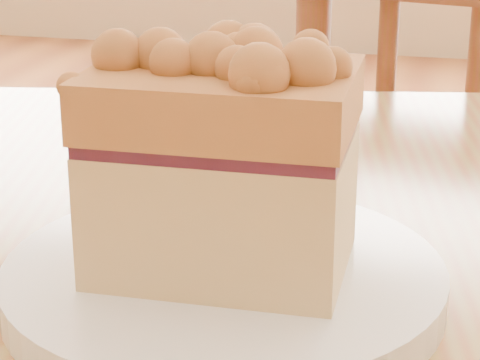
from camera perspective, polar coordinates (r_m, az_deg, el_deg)
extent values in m
cube|color=olive|center=(0.44, 4.20, -9.19)|extent=(1.21, 0.93, 0.04)
cylinder|color=#602E1A|center=(0.95, 4.28, 1.19)|extent=(0.03, 0.03, 0.43)
cylinder|color=#602E1A|center=(0.90, 13.62, -0.89)|extent=(0.02, 0.02, 0.38)
cylinder|color=#602E1A|center=(0.92, 8.55, -0.05)|extent=(0.02, 0.02, 0.38)
cylinder|color=white|center=(0.42, -0.99, -6.13)|extent=(0.20, 0.20, 0.02)
cylinder|color=white|center=(0.42, -0.99, -6.62)|extent=(0.13, 0.13, 0.01)
cube|color=tan|center=(0.40, -1.03, -1.41)|extent=(0.11, 0.08, 0.06)
cube|color=#3D1121|center=(0.39, -1.05, 2.88)|extent=(0.11, 0.08, 0.01)
cube|color=#B06137|center=(0.39, -1.07, 5.01)|extent=(0.11, 0.08, 0.02)
sphere|color=#B06137|center=(0.38, -1.23, 7.32)|extent=(0.02, 0.02, 0.02)
sphere|color=#B06137|center=(0.40, 5.16, 7.70)|extent=(0.02, 0.02, 0.02)
sphere|color=#B06137|center=(0.38, -5.13, 6.81)|extent=(0.01, 0.01, 0.01)
sphere|color=#B06137|center=(0.37, 2.69, 6.86)|extent=(0.02, 0.02, 0.02)
sphere|color=#B06137|center=(0.38, -0.53, 7.41)|extent=(0.02, 0.02, 0.02)
sphere|color=#B06137|center=(0.38, 5.37, 6.86)|extent=(0.01, 0.01, 0.01)
sphere|color=#B06137|center=(0.39, 0.84, 7.38)|extent=(0.01, 0.01, 0.01)
sphere|color=#B06137|center=(0.35, 1.10, 6.25)|extent=(0.02, 0.02, 0.02)
sphere|color=#B06137|center=(0.38, 0.23, 7.19)|extent=(0.02, 0.02, 0.02)
sphere|color=#B06137|center=(0.40, -3.76, 7.63)|extent=(0.02, 0.02, 0.02)
sphere|color=#B06137|center=(0.36, -1.43, 6.49)|extent=(0.02, 0.02, 0.02)
sphere|color=#B06137|center=(0.36, -6.24, 6.43)|extent=(0.02, 0.02, 0.02)
sphere|color=#B06137|center=(0.39, -1.22, 7.69)|extent=(0.02, 0.02, 0.02)
sphere|color=#B06137|center=(0.37, 1.52, 6.66)|extent=(0.02, 0.02, 0.02)
sphere|color=#B06137|center=(0.40, 4.94, 7.89)|extent=(0.02, 0.02, 0.02)
sphere|color=#B06137|center=(0.37, -5.25, 6.54)|extent=(0.01, 0.01, 0.01)
sphere|color=#B06137|center=(0.40, -2.15, 7.87)|extent=(0.02, 0.02, 0.02)
sphere|color=#B06137|center=(0.37, 0.42, 6.91)|extent=(0.02, 0.02, 0.02)
sphere|color=#B06137|center=(0.39, -4.71, 7.70)|extent=(0.02, 0.02, 0.02)
sphere|color=#B06137|center=(0.36, -1.76, 6.60)|extent=(0.02, 0.02, 0.02)
sphere|color=#B06137|center=(0.43, -7.53, 5.20)|extent=(0.02, 0.02, 0.02)
sphere|color=#B06137|center=(0.43, -7.72, 2.00)|extent=(0.02, 0.02, 0.02)
sphere|color=#B06137|center=(0.43, -7.81, 6.43)|extent=(0.02, 0.02, 0.02)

